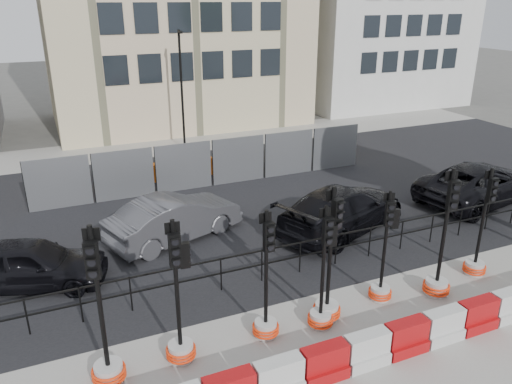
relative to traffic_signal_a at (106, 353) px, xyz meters
name	(u,v)px	position (x,y,z in m)	size (l,w,h in m)	color
ground	(320,294)	(5.70, 1.13, -0.74)	(120.00, 120.00, 0.00)	#51514C
sidewalk_near	(390,363)	(5.70, -1.87, -0.73)	(40.00, 6.00, 0.02)	gray
road	(229,202)	(5.70, 8.13, -0.72)	(40.00, 14.00, 0.03)	black
sidewalk_far	(171,144)	(5.70, 17.13, -0.73)	(40.00, 4.00, 0.02)	gray
kerb_railing	(300,252)	(5.70, 2.33, -0.05)	(18.00, 0.04, 1.00)	black
heras_fencing	(206,165)	(5.69, 10.92, -0.06)	(14.33, 1.72, 2.00)	gray
lamp_post_far	(182,87)	(6.20, 16.11, 2.48)	(0.12, 0.56, 6.00)	black
barrier_row	(386,344)	(5.70, -1.67, -0.37)	(12.55, 0.50, 0.80)	red
traffic_signal_a	(106,353)	(0.00, 0.00, 0.00)	(0.71, 0.71, 3.58)	#B9B9B5
traffic_signal_b	(180,329)	(1.56, 0.08, 0.07)	(0.67, 0.67, 3.38)	#B9B9B5
traffic_signal_c	(266,312)	(3.61, 0.09, -0.07)	(0.63, 0.63, 3.22)	#B9B9B5
traffic_signal_d	(322,299)	(4.98, -0.11, 0.02)	(0.63, 0.63, 3.18)	#B9B9B5
traffic_signal_e	(328,293)	(5.28, 0.11, -0.02)	(0.69, 0.69, 3.50)	#B9B9B5
traffic_signal_f	(382,275)	(7.01, 0.28, -0.01)	(0.61, 0.61, 3.07)	#B9B9B5
traffic_signal_g	(439,270)	(8.52, -0.13, 0.00)	(0.70, 0.70, 3.57)	#B9B9B5
traffic_signal_h	(477,254)	(10.28, 0.26, -0.07)	(0.64, 0.64, 3.23)	#B9B9B5
car_a	(31,264)	(-1.36, 4.65, -0.05)	(4.33, 2.85, 1.37)	black
car_b	(175,218)	(2.98, 5.90, 0.01)	(4.81, 2.99, 1.50)	#454549
car_c	(342,209)	(8.39, 4.33, 0.03)	(5.73, 4.00, 1.54)	black
car_d	(479,183)	(14.65, 4.41, 0.02)	(5.85, 3.50, 1.52)	black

